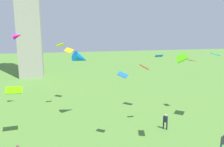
% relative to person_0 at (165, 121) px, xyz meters
% --- Properties ---
extents(person_0, '(0.53, 0.54, 1.85)m').
position_rel_person_0_xyz_m(person_0, '(0.00, 0.00, 0.00)').
color(person_0, '#1E2333').
rests_on(person_0, ground_plane).
extents(person_2, '(0.54, 0.45, 1.80)m').
position_rel_person_0_xyz_m(person_2, '(2.87, -5.98, -0.02)').
color(person_2, '#235693').
rests_on(person_2, ground_plane).
extents(kite_flying_0, '(1.48, 1.68, 1.01)m').
position_rel_person_0_xyz_m(kite_flying_0, '(0.09, 7.04, 5.21)').
color(kite_flying_0, '#EF5528').
extents(kite_flying_1, '(1.16, 0.99, 0.59)m').
position_rel_person_0_xyz_m(kite_flying_1, '(-5.77, -1.78, 6.05)').
color(kite_flying_1, '#1960B4').
extents(kite_flying_2, '(1.29, 0.82, 1.06)m').
position_rel_person_0_xyz_m(kite_flying_2, '(-16.99, 11.13, 9.58)').
color(kite_flying_2, '#C10E8A').
extents(kite_flying_3, '(1.26, 1.65, 0.88)m').
position_rel_person_0_xyz_m(kite_flying_3, '(-1.03, -4.33, 7.85)').
color(kite_flying_3, '#4BCC0B').
extents(kite_flying_4, '(1.70, 1.20, 0.65)m').
position_rel_person_0_xyz_m(kite_flying_4, '(-16.38, 2.27, 4.15)').
color(kite_flying_4, '#5EF107').
extents(kite_flying_5, '(0.75, 1.07, 0.25)m').
position_rel_person_0_xyz_m(kite_flying_5, '(5.99, 4.54, 6.25)').
color(kite_flying_5, '#B6411E').
extents(kite_flying_6, '(1.60, 1.39, 0.88)m').
position_rel_person_0_xyz_m(kite_flying_6, '(-9.99, 13.20, 7.27)').
color(kite_flying_6, yellow).
extents(kite_flying_7, '(0.91, 0.60, 0.37)m').
position_rel_person_0_xyz_m(kite_flying_7, '(-0.73, 0.80, 7.48)').
color(kite_flying_7, blue).
extents(kite_flying_8, '(1.90, 2.00, 0.50)m').
position_rel_person_0_xyz_m(kite_flying_8, '(6.40, 0.49, 7.50)').
color(kite_flying_8, '#21BB9B').
extents(kite_flying_9, '(1.06, 0.67, 0.64)m').
position_rel_person_0_xyz_m(kite_flying_9, '(-11.34, 9.91, 8.30)').
color(kite_flying_9, '#DBE107').
extents(kite_flying_10, '(2.55, 2.05, 1.92)m').
position_rel_person_0_xyz_m(kite_flying_10, '(-8.97, 5.60, 6.88)').
color(kite_flying_10, blue).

